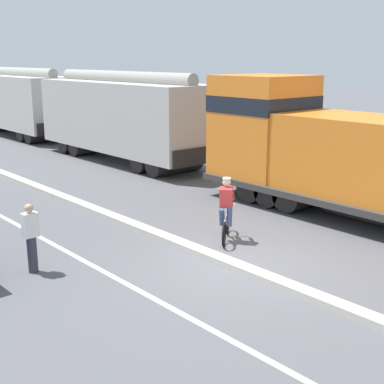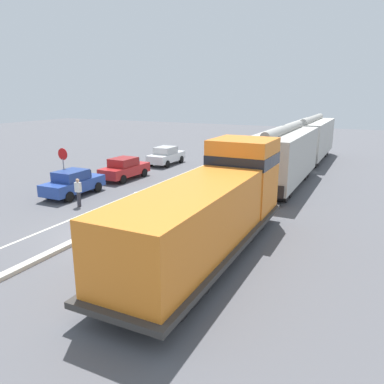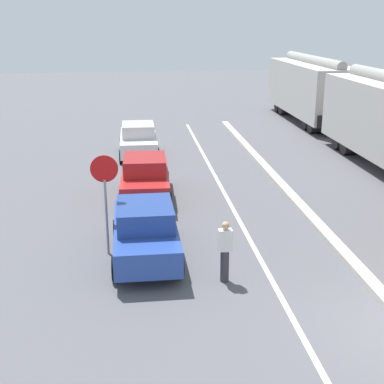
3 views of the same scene
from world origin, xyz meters
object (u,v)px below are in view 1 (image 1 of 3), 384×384
locomotive (352,159)px  pedestrian_by_cars (31,237)px  hopper_car_lead (123,117)px  cyclist (226,211)px  hopper_car_middle (18,102)px

locomotive → pedestrian_by_cars: 9.58m
locomotive → hopper_car_lead: (-0.00, 12.16, 0.28)m
cyclist → pedestrian_by_cars: (-4.87, 1.35, 0.03)m
hopper_car_middle → cyclist: hopper_car_middle is taller
hopper_car_lead → hopper_car_middle: (0.00, 11.60, 0.00)m
locomotive → hopper_car_middle: (-0.00, 23.76, 0.28)m
locomotive → hopper_car_middle: size_ratio=1.10×
hopper_car_middle → cyclist: bearing=-100.9°
locomotive → pedestrian_by_cars: locomotive is taller
hopper_car_lead → hopper_car_middle: size_ratio=1.00×
locomotive → cyclist: bearing=167.8°
locomotive → cyclist: (-4.38, 0.95, -0.98)m
cyclist → hopper_car_middle: bearing=79.1°
hopper_car_lead → cyclist: bearing=-111.4°
cyclist → hopper_car_lead: bearing=68.6°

